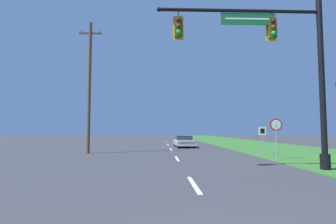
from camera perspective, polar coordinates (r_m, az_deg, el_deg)
name	(u,v)px	position (r m, az deg, el deg)	size (l,w,h in m)	color
grass_verge_right	(251,144)	(34.94, 17.60, -6.75)	(10.00, 110.00, 0.04)	#38752D
road_center_line	(171,149)	(24.97, 0.67, -8.15)	(0.16, 34.80, 0.01)	silver
signal_mast	(283,62)	(13.48, 23.77, 9.95)	(7.92, 0.47, 8.25)	black
car_ahead	(184,141)	(28.39, 3.48, -6.43)	(2.02, 4.53, 1.19)	black
stop_sign	(276,130)	(17.70, 22.48, -3.54)	(0.76, 0.07, 2.50)	gray
route_sign_post	(262,134)	(20.36, 19.87, -4.57)	(0.55, 0.06, 2.03)	gray
utility_pole_near	(89,85)	(22.06, -16.75, 5.69)	(1.80, 0.26, 10.60)	brown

